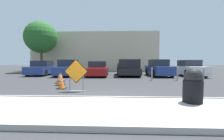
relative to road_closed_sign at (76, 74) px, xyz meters
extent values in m
plane|color=#333335|center=(1.52, 8.40, -0.82)|extent=(96.00, 96.00, 0.00)
cube|color=#ADAAA3|center=(1.52, -2.83, -0.75)|extent=(26.56, 2.46, 0.14)
cube|color=#ADAAA3|center=(1.52, -1.60, -0.75)|extent=(26.56, 0.20, 0.14)
cube|color=black|center=(0.00, 0.00, 0.13)|extent=(1.13, 0.02, 1.13)
cube|color=orange|center=(0.00, -0.02, 0.13)|extent=(1.06, 0.02, 1.06)
cube|color=slate|center=(0.00, 0.04, -0.81)|extent=(0.76, 0.20, 0.02)
cube|color=slate|center=(-0.32, 0.04, -0.35)|extent=(0.04, 0.04, 0.95)
cube|color=slate|center=(0.32, 0.04, -0.35)|extent=(0.04, 0.04, 0.95)
cube|color=black|center=(-0.98, 0.70, -0.81)|extent=(0.45, 0.45, 0.03)
cone|color=orange|center=(-0.98, 0.70, -0.52)|extent=(0.33, 0.33, 0.55)
cylinder|color=white|center=(-0.98, 0.70, -0.40)|extent=(0.11, 0.11, 0.05)
cylinder|color=white|center=(-0.98, 0.70, -0.53)|extent=(0.19, 0.19, 0.05)
cube|color=black|center=(-1.48, 1.78, -0.81)|extent=(0.50, 0.50, 0.03)
cone|color=orange|center=(-1.48, 1.78, -0.45)|extent=(0.37, 0.37, 0.69)
cylinder|color=white|center=(-1.48, 1.78, -0.30)|extent=(0.11, 0.11, 0.06)
cylinder|color=white|center=(-1.48, 1.78, -0.46)|extent=(0.20, 0.20, 0.06)
cube|color=black|center=(-1.88, 2.72, -0.81)|extent=(0.51, 0.51, 0.03)
cone|color=orange|center=(-1.88, 2.72, -0.48)|extent=(0.38, 0.38, 0.64)
cylinder|color=white|center=(-1.88, 2.72, -0.34)|extent=(0.12, 0.12, 0.06)
cylinder|color=white|center=(-1.88, 2.72, -0.49)|extent=(0.21, 0.21, 0.06)
cube|color=black|center=(-2.20, 3.71, -0.81)|extent=(0.50, 0.50, 0.03)
cone|color=orange|center=(-2.20, 3.71, -0.50)|extent=(0.37, 0.37, 0.60)
cylinder|color=white|center=(-2.20, 3.71, -0.36)|extent=(0.12, 0.12, 0.05)
cylinder|color=white|center=(-2.20, 3.71, -0.51)|extent=(0.21, 0.21, 0.05)
cube|color=navy|center=(-6.04, 8.46, -0.28)|extent=(2.13, 4.19, 0.73)
cube|color=#1E232D|center=(-6.04, 8.56, 0.39)|extent=(1.77, 1.97, 0.60)
cylinder|color=black|center=(-5.09, 7.25, -0.49)|extent=(0.24, 0.67, 0.66)
cylinder|color=black|center=(-6.83, 7.15, -0.49)|extent=(0.24, 0.67, 0.66)
cylinder|color=black|center=(-5.24, 9.77, -0.49)|extent=(0.24, 0.67, 0.66)
cylinder|color=black|center=(-6.98, 9.67, -0.49)|extent=(0.24, 0.67, 0.66)
cube|color=navy|center=(-3.05, 7.87, -0.27)|extent=(2.11, 4.42, 0.75)
cube|color=#1E232D|center=(-3.06, 7.97, 0.44)|extent=(1.74, 2.08, 0.67)
cylinder|color=black|center=(-2.13, 6.59, -0.50)|extent=(0.24, 0.66, 0.65)
cylinder|color=black|center=(-3.80, 6.48, -0.50)|extent=(0.24, 0.66, 0.65)
cylinder|color=black|center=(-2.30, 9.25, -0.50)|extent=(0.24, 0.66, 0.65)
cylinder|color=black|center=(-3.98, 9.14, -0.50)|extent=(0.24, 0.66, 0.65)
cube|color=maroon|center=(-0.07, 7.92, -0.31)|extent=(2.04, 4.70, 0.67)
cube|color=#1E232D|center=(-0.07, 8.04, 0.33)|extent=(1.73, 2.19, 0.59)
cylinder|color=black|center=(0.85, 6.51, -0.50)|extent=(0.22, 0.66, 0.65)
cylinder|color=black|center=(-0.89, 6.46, -0.50)|extent=(0.22, 0.66, 0.65)
cylinder|color=black|center=(0.75, 9.39, -0.50)|extent=(0.22, 0.66, 0.65)
cylinder|color=black|center=(-0.98, 9.33, -0.50)|extent=(0.22, 0.66, 0.65)
cube|color=black|center=(2.92, 8.43, -0.32)|extent=(2.16, 5.24, 0.55)
cube|color=black|center=(2.94, 7.27, 0.38)|extent=(1.93, 2.12, 0.85)
cube|color=black|center=(2.87, 10.67, 0.18)|extent=(1.95, 0.14, 0.45)
cube|color=black|center=(3.87, 9.49, 0.18)|extent=(0.15, 2.50, 0.45)
cube|color=black|center=(1.92, 9.45, 0.18)|extent=(0.15, 2.50, 0.45)
cylinder|color=black|center=(3.89, 6.90, -0.41)|extent=(0.26, 0.83, 0.82)
cylinder|color=black|center=(2.01, 6.86, -0.41)|extent=(0.26, 0.83, 0.82)
cylinder|color=black|center=(3.83, 10.01, -0.41)|extent=(0.26, 0.83, 0.82)
cylinder|color=black|center=(1.94, 9.97, -0.41)|extent=(0.26, 0.83, 0.82)
cube|color=navy|center=(5.90, 7.91, -0.24)|extent=(1.99, 4.14, 0.78)
cube|color=#1E232D|center=(5.90, 8.01, 0.47)|extent=(1.64, 1.95, 0.65)
cylinder|color=black|center=(6.78, 6.71, -0.47)|extent=(0.25, 0.71, 0.70)
cylinder|color=black|center=(5.19, 6.61, -0.47)|extent=(0.25, 0.71, 0.70)
cylinder|color=black|center=(6.61, 9.21, -0.47)|extent=(0.25, 0.71, 0.70)
cylinder|color=black|center=(5.03, 9.10, -0.47)|extent=(0.25, 0.71, 0.70)
cube|color=silver|center=(8.89, 8.00, -0.24)|extent=(1.85, 4.37, 0.78)
cube|color=#1E232D|center=(8.89, 8.11, 0.45)|extent=(1.59, 2.02, 0.59)
cylinder|color=black|center=(9.68, 6.64, -0.47)|extent=(0.21, 0.71, 0.71)
cylinder|color=black|center=(8.05, 6.67, -0.47)|extent=(0.21, 0.71, 0.71)
cylinder|color=black|center=(9.73, 9.33, -0.47)|extent=(0.21, 0.71, 0.71)
cylinder|color=black|center=(8.10, 9.36, -0.47)|extent=(0.21, 0.71, 0.71)
cylinder|color=black|center=(4.27, -2.23, -0.34)|extent=(0.58, 0.58, 0.69)
sphere|color=black|center=(4.27, -2.23, 0.10)|extent=(0.55, 0.55, 0.55)
cylinder|color=gray|center=(4.49, 4.42, -0.37)|extent=(0.11, 0.11, 0.91)
sphere|color=gray|center=(4.49, 4.42, 0.08)|extent=(0.12, 0.12, 0.12)
cylinder|color=gray|center=(6.38, 4.42, -0.34)|extent=(0.11, 0.11, 0.96)
sphere|color=gray|center=(6.38, 4.42, 0.14)|extent=(0.12, 0.12, 0.12)
cylinder|color=gray|center=(8.28, 4.42, -0.36)|extent=(0.11, 0.11, 0.93)
sphere|color=gray|center=(8.28, 4.42, 0.11)|extent=(0.12, 0.12, 0.12)
cube|color=beige|center=(-1.75, 17.87, 2.14)|extent=(19.39, 5.00, 5.92)
cylinder|color=#513823|center=(-8.38, 12.83, 0.72)|extent=(0.32, 0.32, 3.09)
sphere|color=#235B23|center=(-8.38, 12.83, 3.85)|extent=(4.21, 4.21, 4.21)
camera|label=1|loc=(1.98, -6.90, 0.57)|focal=24.00mm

